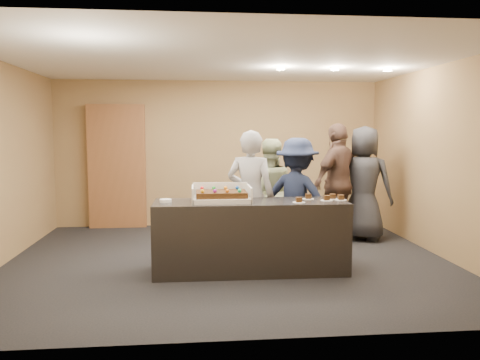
% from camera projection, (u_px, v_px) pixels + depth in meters
% --- Properties ---
extents(room, '(6.04, 6.00, 2.70)m').
position_uv_depth(room, '(228.00, 162.00, 6.31)').
color(room, black).
rests_on(room, ground).
extents(serving_counter, '(2.41, 0.73, 0.90)m').
position_uv_depth(serving_counter, '(250.00, 237.00, 5.88)').
color(serving_counter, black).
rests_on(serving_counter, floor).
extents(storage_cabinet, '(1.02, 0.15, 2.25)m').
position_uv_depth(storage_cabinet, '(117.00, 166.00, 8.54)').
color(storage_cabinet, brown).
rests_on(storage_cabinet, floor).
extents(cake_box, '(0.72, 0.50, 0.21)m').
position_uv_depth(cake_box, '(221.00, 198.00, 5.81)').
color(cake_box, white).
rests_on(cake_box, serving_counter).
extents(sheet_cake, '(0.62, 0.43, 0.12)m').
position_uv_depth(sheet_cake, '(221.00, 194.00, 5.78)').
color(sheet_cake, '#311C0B').
rests_on(sheet_cake, cake_box).
extents(plate_stack, '(0.15, 0.15, 0.04)m').
position_uv_depth(plate_stack, '(166.00, 201.00, 5.75)').
color(plate_stack, white).
rests_on(plate_stack, serving_counter).
extents(slice_a, '(0.15, 0.15, 0.07)m').
position_uv_depth(slice_a, '(299.00, 201.00, 5.70)').
color(slice_a, white).
rests_on(slice_a, serving_counter).
extents(slice_b, '(0.15, 0.15, 0.07)m').
position_uv_depth(slice_b, '(308.00, 197.00, 6.00)').
color(slice_b, white).
rests_on(slice_b, serving_counter).
extents(slice_c, '(0.15, 0.15, 0.07)m').
position_uv_depth(slice_c, '(327.00, 199.00, 5.87)').
color(slice_c, white).
rests_on(slice_c, serving_counter).
extents(slice_d, '(0.15, 0.15, 0.07)m').
position_uv_depth(slice_d, '(333.00, 197.00, 6.00)').
color(slice_d, white).
rests_on(slice_d, serving_counter).
extents(slice_e, '(0.15, 0.15, 0.07)m').
position_uv_depth(slice_e, '(341.00, 198.00, 5.91)').
color(slice_e, white).
rests_on(slice_e, serving_counter).
extents(person_server_grey, '(0.76, 0.64, 1.79)m').
position_uv_depth(person_server_grey, '(251.00, 197.00, 6.28)').
color(person_server_grey, '#9E9EA3').
rests_on(person_server_grey, floor).
extents(person_sage_man, '(0.85, 0.69, 1.66)m').
position_uv_depth(person_sage_man, '(269.00, 193.00, 7.16)').
color(person_sage_man, '#9FAA7D').
rests_on(person_sage_man, floor).
extents(person_navy_man, '(1.25, 1.12, 1.68)m').
position_uv_depth(person_navy_man, '(297.00, 198.00, 6.55)').
color(person_navy_man, '#19213C').
rests_on(person_navy_man, floor).
extents(person_brown_extra, '(1.17, 1.03, 1.90)m').
position_uv_depth(person_brown_extra, '(338.00, 183.00, 7.47)').
color(person_brown_extra, brown).
rests_on(person_brown_extra, floor).
extents(person_dark_suit, '(1.08, 1.00, 1.85)m').
position_uv_depth(person_dark_suit, '(364.00, 183.00, 7.58)').
color(person_dark_suit, '#28292E').
rests_on(person_dark_suit, floor).
extents(ceiling_spotlights, '(1.72, 0.12, 0.03)m').
position_uv_depth(ceiling_spotlights, '(335.00, 69.00, 6.82)').
color(ceiling_spotlights, '#FFEAC6').
rests_on(ceiling_spotlights, ceiling).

